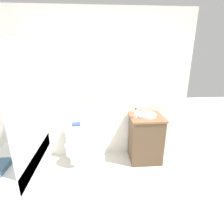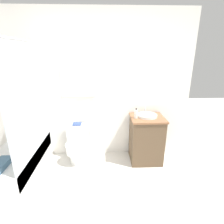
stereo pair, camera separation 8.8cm
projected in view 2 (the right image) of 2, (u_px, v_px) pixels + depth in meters
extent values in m
cube|color=white|center=(88.00, 88.00, 2.99)|extent=(3.56, 0.05, 2.50)
cube|color=beige|center=(78.00, 78.00, 2.89)|extent=(0.57, 0.02, 0.65)
cube|color=silver|center=(78.00, 78.00, 2.89)|extent=(0.54, 0.01, 0.62)
cube|color=white|center=(20.00, 164.00, 2.61)|extent=(0.57, 1.36, 0.48)
cube|color=silver|center=(30.00, 109.00, 2.34)|extent=(0.01, 1.25, 1.69)
cylinder|color=#B7B7BC|center=(19.00, 40.00, 2.07)|extent=(0.02, 1.25, 0.02)
cube|color=slate|center=(0.00, 165.00, 2.13)|extent=(0.15, 0.33, 0.07)
cylinder|color=white|center=(78.00, 156.00, 3.04)|extent=(0.25, 0.25, 0.22)
cylinder|color=white|center=(77.00, 149.00, 2.94)|extent=(0.34, 0.34, 0.14)
cylinder|color=white|center=(76.00, 145.00, 2.92)|extent=(0.35, 0.35, 0.02)
cube|color=white|center=(78.00, 135.00, 3.10)|extent=(0.36, 0.15, 0.36)
cube|color=white|center=(77.00, 125.00, 3.04)|extent=(0.38, 0.16, 0.02)
cube|color=brown|center=(146.00, 140.00, 3.02)|extent=(0.52, 0.48, 0.78)
cube|color=brown|center=(147.00, 118.00, 2.89)|extent=(0.55, 0.51, 0.03)
cylinder|color=white|center=(147.00, 116.00, 2.90)|extent=(0.32, 0.32, 0.04)
cylinder|color=silver|center=(145.00, 110.00, 3.06)|extent=(0.02, 0.02, 0.13)
cylinder|color=silver|center=(136.00, 114.00, 2.82)|extent=(0.06, 0.06, 0.14)
cylinder|color=black|center=(136.00, 109.00, 2.79)|extent=(0.02, 0.02, 0.02)
cube|color=#33477F|center=(77.00, 124.00, 3.03)|extent=(0.14, 0.13, 0.02)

